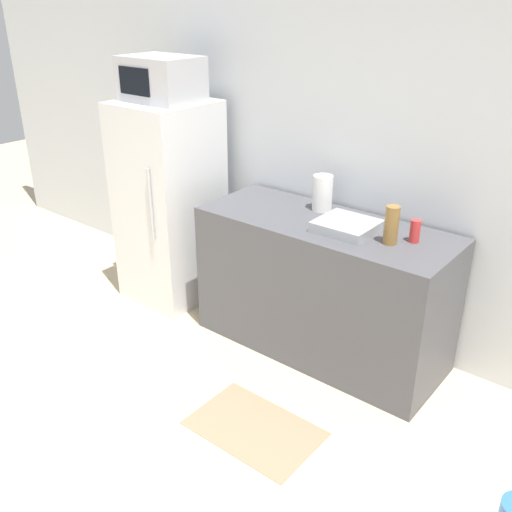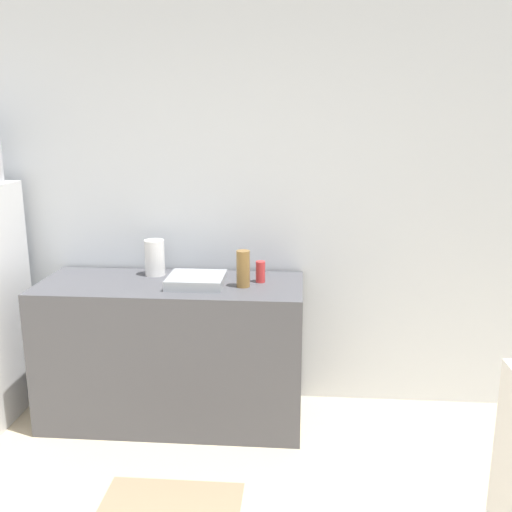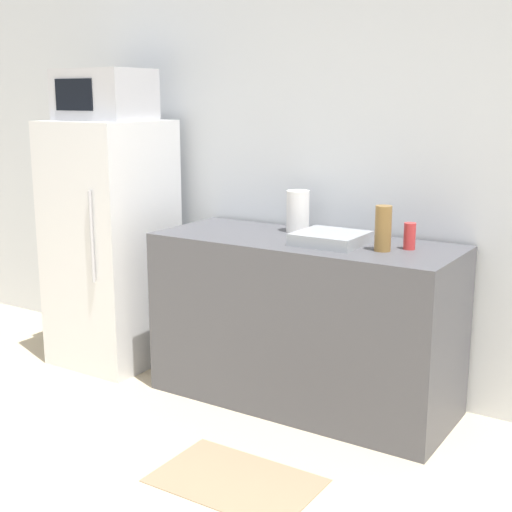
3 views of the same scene
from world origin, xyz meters
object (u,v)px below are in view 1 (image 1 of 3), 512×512
Objects in this scene: bottle_tall at (391,225)px; bottle_short at (415,231)px; refrigerator at (170,203)px; paper_towel_roll at (323,193)px; microwave at (161,79)px.

bottle_tall is 0.15m from bottle_short.
bottle_tall is at bearing 0.65° from refrigerator.
bottle_short is 0.57× the size of paper_towel_roll.
refrigerator is 6.77× the size of bottle_tall.
microwave is 2.40× the size of bottle_tall.
bottle_tall is at bearing -19.98° from paper_towel_roll.
bottle_tall is 1.69× the size of bottle_short.
paper_towel_roll is at bearing 160.02° from bottle_tall.
microwave reaches higher than bottle_tall.
bottle_short is at bearing 47.78° from bottle_tall.
bottle_tall is at bearing 0.69° from microwave.
refrigerator is at bearing -176.15° from bottle_short.
bottle_short is at bearing -9.02° from paper_towel_roll.
refrigerator is 2.82× the size of microwave.
bottle_short is (0.10, 0.11, -0.05)m from bottle_tall.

